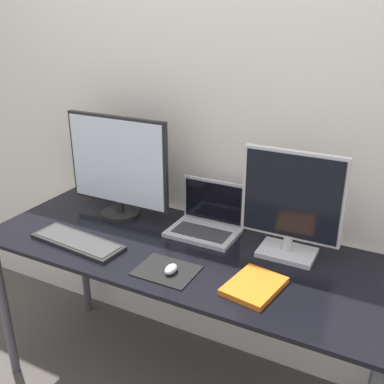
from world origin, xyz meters
TOP-DOWN VIEW (x-y plane):
  - wall_back at (0.00, 0.73)m, footprint 7.00×0.05m
  - desk at (0.00, 0.33)m, footprint 1.72×0.67m
  - monitor_left at (-0.42, 0.49)m, footprint 0.53×0.18m
  - monitor_right at (0.40, 0.49)m, footprint 0.40×0.16m
  - laptop at (0.02, 0.53)m, footprint 0.30×0.22m
  - keyboard at (-0.41, 0.17)m, footprint 0.44×0.18m
  - mousepad at (0.03, 0.15)m, footprint 0.23×0.18m
  - mouse at (0.06, 0.14)m, footprint 0.04×0.07m
  - book at (0.37, 0.20)m, footprint 0.20×0.24m

SIDE VIEW (x-z plane):
  - desk at x=0.00m, z-range 0.30..1.07m
  - mousepad at x=0.03m, z-range 0.77..0.78m
  - keyboard at x=-0.41m, z-range 0.77..0.79m
  - book at x=0.37m, z-range 0.77..0.79m
  - mouse at x=0.06m, z-range 0.78..0.81m
  - laptop at x=0.02m, z-range 0.72..0.94m
  - monitor_right at x=0.40m, z-range 0.77..1.21m
  - monitor_left at x=-0.42m, z-range 0.78..1.26m
  - wall_back at x=0.00m, z-range 0.00..2.50m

